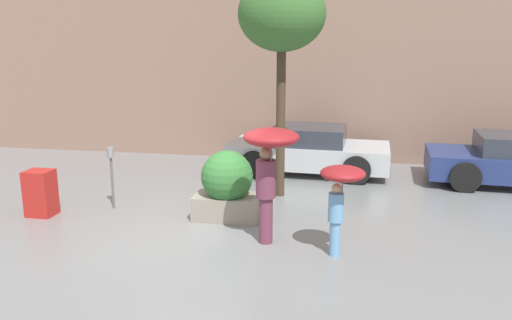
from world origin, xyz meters
name	(u,v)px	position (x,y,z in m)	size (l,w,h in m)	color
ground_plane	(181,237)	(0.00, 0.00, 0.00)	(40.00, 40.00, 0.00)	slate
building_facade	(252,54)	(0.00, 6.50, 3.00)	(18.00, 0.30, 6.00)	#8C6B5B
planter_box	(227,186)	(0.57, 1.07, 0.65)	(1.26, 0.99, 1.32)	gray
person_adult	(269,156)	(1.55, -0.05, 1.51)	(0.90, 0.90, 1.97)	brown
person_child	(341,187)	(2.70, -0.35, 1.14)	(0.69, 0.69, 1.47)	#669ED1
parked_car_near	(309,150)	(1.80, 4.95, 0.57)	(4.15, 2.17, 1.21)	#B7BCC1
street_tree	(282,16)	(1.35, 2.75, 3.82)	(1.81, 1.81, 4.65)	#423323
parking_meter	(111,165)	(-1.86, 1.24, 0.91)	(0.14, 0.14, 1.26)	#595B60
newspaper_box	(41,193)	(-3.05, 0.58, 0.45)	(0.50, 0.44, 0.90)	#B2231E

